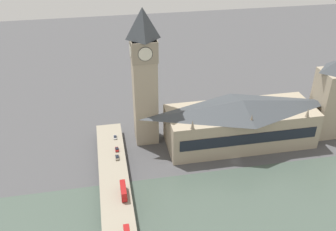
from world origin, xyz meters
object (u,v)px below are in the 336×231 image
Objects in this scene: clock_tower at (144,74)px; double_decker_bus_lead at (123,190)px; car_southbound_mid at (117,149)px; road_bridge at (119,224)px; car_northbound_tail at (115,137)px; parliament_hall at (240,122)px; victoria_tower at (331,98)px; car_northbound_lead at (117,157)px.

clock_tower reaches higher than double_decker_bus_lead.
clock_tower is 43.05m from car_southbound_mid.
road_bridge is 64.32m from car_northbound_tail.
victoria_tower reaches higher than parliament_hall.
car_northbound_tail is (8.83, 70.94, -7.10)m from parliament_hall.
car_northbound_lead is (-10.46, 71.17, -7.04)m from parliament_hall.
victoria_tower reaches higher than road_bridge.
car_southbound_mid reaches higher than car_northbound_tail.
parliament_hall reaches higher than car_northbound_tail.
car_southbound_mid is at bearing 0.85° from double_decker_bus_lead.
car_northbound_tail is at bearing -2.70° from road_bridge.
car_northbound_lead is at bearing 94.79° from victoria_tower.
parliament_hall is 72.28m from car_northbound_lead.
clock_tower is at bearing -17.39° from road_bridge.
car_southbound_mid reaches higher than car_northbound_lead.
car_northbound_tail is (47.85, 0.64, -2.09)m from double_decker_bus_lead.
car_northbound_lead is at bearing -3.56° from road_bridge.
car_northbound_tail is at bearing -0.69° from car_northbound_lead.
car_southbound_mid is at bearing 132.38° from clock_tower.
road_bridge is at bearing 126.83° from parliament_hall.
double_decker_bus_lead reaches higher than car_northbound_tail.
victoria_tower is at bearing -94.01° from car_northbound_tail.
parliament_hall is at bearing -81.64° from car_northbound_lead.
victoria_tower is 4.92× the size of double_decker_bus_lead.
road_bridge is 52.19m from car_southbound_mid.
double_decker_bus_lead is at bearing 107.41° from victoria_tower.
double_decker_bus_lead is 47.90m from car_northbound_tail.
parliament_hall is 60.95m from clock_tower.
car_northbound_lead is at bearing 1.74° from double_decker_bus_lead.
road_bridge is (-55.40, 73.96, -8.80)m from parliament_hall.
car_northbound_lead is at bearing 177.30° from car_southbound_mid.
car_southbound_mid is at bearing -2.70° from car_northbound_lead.
victoria_tower is 126.79m from car_northbound_tail.
clock_tower is at bearing 82.83° from victoria_tower.
car_northbound_lead is 1.17× the size of car_southbound_mid.
parliament_hall is 55.31m from victoria_tower.
victoria_tower is (-13.43, -106.75, -17.82)m from clock_tower.
parliament_hall reaches higher than double_decker_bus_lead.
car_southbound_mid is (-3.40, 125.19, -17.25)m from victoria_tower.
victoria_tower is 0.33× the size of road_bridge.
parliament_hall is at bearing 90.06° from victoria_tower.
road_bridge is 45.06m from car_northbound_lead.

